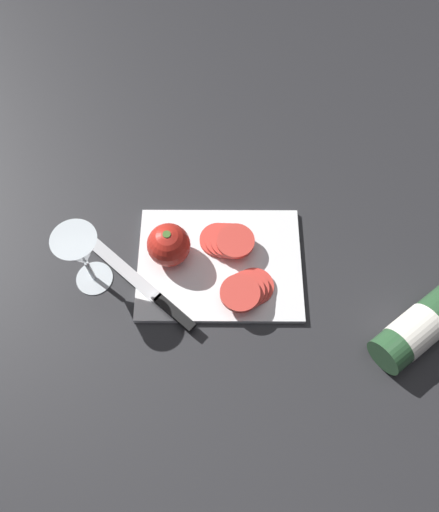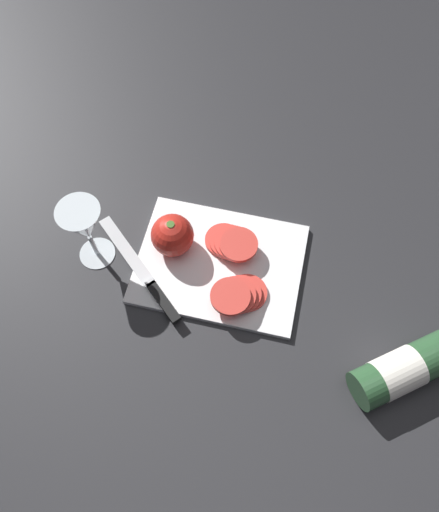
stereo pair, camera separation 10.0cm
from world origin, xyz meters
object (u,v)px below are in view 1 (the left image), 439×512
at_px(wine_bottle, 423,325).
at_px(whole_tomato, 169,245).
at_px(tomato_slice_stack_near, 247,290).
at_px(wine_glass, 81,253).
at_px(knife, 160,300).
at_px(tomato_slice_stack_far, 227,240).

bearing_deg(wine_bottle, whole_tomato, -17.99).
bearing_deg(tomato_slice_stack_near, wine_glass, -6.70).
bearing_deg(wine_bottle, wine_glass, -9.69).
height_order(wine_bottle, whole_tomato, whole_tomato).
relative_size(whole_tomato, knife, 0.38).
height_order(whole_tomato, tomato_slice_stack_far, whole_tomato).
bearing_deg(wine_bottle, tomato_slice_stack_near, -12.45).
height_order(knife, tomato_slice_stack_near, tomato_slice_stack_near).
relative_size(tomato_slice_stack_near, tomato_slice_stack_far, 0.95).
xyz_separation_m(knife, tomato_slice_stack_far, (-0.13, -0.13, 0.01)).
height_order(tomato_slice_stack_near, tomato_slice_stack_far, same).
distance_m(wine_bottle, tomato_slice_stack_far, 0.41).
distance_m(whole_tomato, knife, 0.11).
distance_m(wine_glass, tomato_slice_stack_near, 0.33).
bearing_deg(tomato_slice_stack_near, knife, 6.19).
relative_size(wine_bottle, wine_glass, 1.69).
bearing_deg(tomato_slice_stack_near, tomato_slice_stack_far, -70.07).
distance_m(wine_bottle, wine_glass, 0.66).
xyz_separation_m(wine_glass, tomato_slice_stack_near, (-0.31, 0.04, -0.08)).
bearing_deg(knife, wine_bottle, -144.83).
distance_m(whole_tomato, tomato_slice_stack_near, 0.18).
height_order(wine_bottle, wine_glass, wine_glass).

